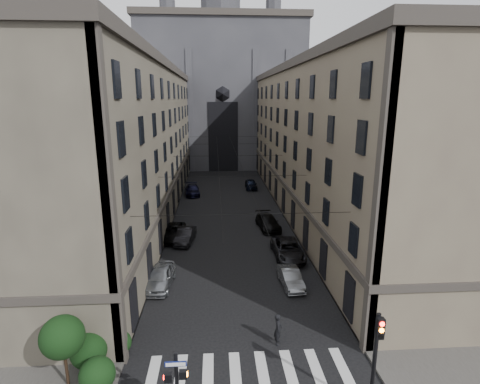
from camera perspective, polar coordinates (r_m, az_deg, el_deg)
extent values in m
cube|color=#383533|center=(51.44, -13.57, -2.78)|extent=(7.00, 80.00, 0.15)
cube|color=#383533|center=(52.12, 9.84, -2.37)|extent=(7.00, 80.00, 0.15)
cube|color=beige|center=(22.89, 1.35, -25.60)|extent=(11.00, 3.20, 0.01)
cube|color=#4A4438|center=(50.29, -17.54, 6.99)|extent=(13.00, 60.00, 18.00)
cube|color=#38332D|center=(50.12, -18.37, 17.70)|extent=(13.60, 60.60, 0.90)
cube|color=#38332D|center=(51.04, -17.15, 1.64)|extent=(13.40, 60.30, 0.50)
cube|color=brown|center=(51.17, 13.55, 7.36)|extent=(13.00, 60.00, 18.00)
cube|color=#38332D|center=(51.00, 14.19, 17.90)|extent=(13.60, 60.60, 0.90)
cube|color=#38332D|center=(51.91, 13.25, 2.09)|extent=(13.40, 60.30, 0.50)
cube|color=#2D2D33|center=(87.57, -2.82, 14.27)|extent=(34.00, 22.00, 30.00)
cube|color=#38332D|center=(89.00, -2.95, 24.30)|extent=(35.00, 23.00, 1.20)
cube|color=black|center=(76.89, -2.59, 8.34)|extent=(6.00, 0.30, 14.00)
cube|color=orange|center=(18.35, -8.67, -25.78)|extent=(0.34, 0.24, 0.38)
cube|color=#FF0C07|center=(18.62, -10.87, -25.99)|extent=(0.34, 0.24, 0.38)
cube|color=navy|center=(17.87, -9.78, -24.41)|extent=(0.95, 0.05, 0.24)
cylinder|color=black|center=(20.21, 19.76, -23.34)|extent=(0.20, 0.20, 5.20)
cube|color=black|center=(18.92, 20.56, -18.87)|extent=(0.34, 0.30, 1.00)
cylinder|color=#FF0C07|center=(18.63, 20.86, -18.29)|extent=(0.22, 0.05, 0.22)
cylinder|color=orange|center=(18.80, 20.77, -19.12)|extent=(0.22, 0.05, 0.22)
cylinder|color=black|center=(18.97, 20.68, -19.94)|extent=(0.22, 0.05, 0.22)
sphere|color=black|center=(22.25, -20.92, -24.54)|extent=(1.80, 1.80, 1.80)
sphere|color=black|center=(23.85, -22.09, -21.47)|extent=(2.00, 2.00, 2.00)
sphere|color=black|center=(24.42, -17.92, -21.00)|extent=(1.40, 1.40, 1.40)
cylinder|color=black|center=(22.97, -25.00, -22.68)|extent=(0.16, 0.16, 2.40)
sphere|color=black|center=(22.09, -25.45, -19.32)|extent=(2.20, 2.20, 2.20)
cylinder|color=black|center=(23.70, 0.37, -3.41)|extent=(14.00, 0.03, 0.03)
cylinder|color=black|center=(35.31, -1.05, 2.42)|extent=(14.00, 0.03, 0.03)
cylinder|color=black|center=(48.11, -1.81, 5.53)|extent=(14.00, 0.03, 0.03)
cylinder|color=black|center=(60.99, -2.25, 7.33)|extent=(14.00, 0.03, 0.03)
cylinder|color=black|center=(72.92, -2.52, 8.43)|extent=(14.00, 0.03, 0.03)
cylinder|color=black|center=(49.13, -3.37, 5.22)|extent=(0.03, 60.00, 0.03)
cylinder|color=black|center=(49.22, -0.33, 5.26)|extent=(0.03, 60.00, 0.03)
imported|color=gray|center=(31.20, -12.07, -12.53)|extent=(2.33, 4.94, 1.63)
imported|color=black|center=(39.67, -8.34, -6.57)|extent=(2.18, 4.69, 1.49)
imported|color=black|center=(40.81, -10.03, -6.04)|extent=(2.76, 5.50, 1.50)
imported|color=black|center=(58.78, -7.28, 0.30)|extent=(2.68, 5.45, 1.52)
imported|color=slate|center=(30.98, 7.70, -12.82)|extent=(1.72, 4.21, 1.36)
imported|color=black|center=(35.95, 7.32, -8.67)|extent=(2.73, 5.77, 1.59)
imported|color=black|center=(43.33, 4.29, -4.63)|extent=(2.76, 5.52, 1.54)
imported|color=black|center=(62.21, 1.68, 1.19)|extent=(1.85, 4.59, 1.56)
imported|color=black|center=(24.32, 5.82, -20.07)|extent=(0.59, 0.79, 1.99)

